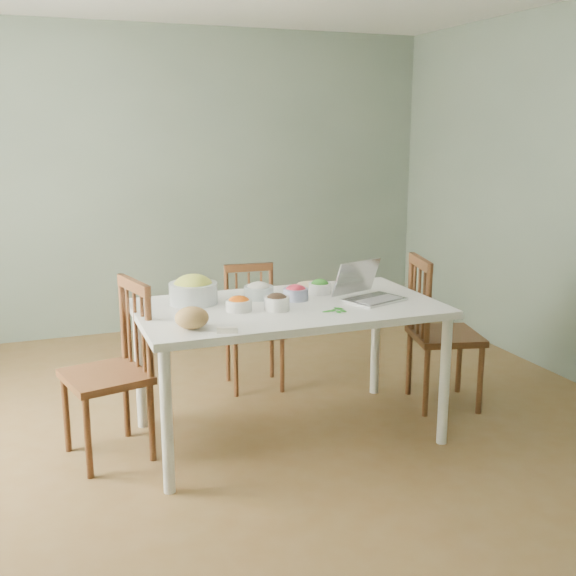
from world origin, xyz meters
name	(u,v)px	position (x,y,z in m)	size (l,w,h in m)	color
floor	(251,434)	(0.00, 0.00, 0.00)	(5.00, 5.00, 0.00)	brown
wall_back	(165,182)	(0.00, 2.50, 1.35)	(5.00, 0.00, 2.70)	slate
wall_front	(560,333)	(0.00, -2.50, 1.35)	(5.00, 0.00, 2.70)	slate
dining_table	(288,371)	(0.21, -0.08, 0.41)	(1.75, 0.98, 0.82)	white
chair_far	(254,328)	(0.27, 0.76, 0.44)	(0.39, 0.37, 0.87)	#4A2412
chair_left	(105,372)	(-0.84, 0.01, 0.50)	(0.44, 0.42, 1.01)	#4A2412
chair_right	(445,332)	(1.36, 0.01, 0.51)	(0.45, 0.43, 1.01)	#4A2412
bread_boule	(192,318)	(-0.43, -0.37, 0.88)	(0.18, 0.18, 0.11)	#B08548
butter_stick	(227,330)	(-0.28, -0.51, 0.83)	(0.11, 0.03, 0.03)	white
bowl_squash	(193,289)	(-0.30, 0.15, 0.90)	(0.28, 0.28, 0.16)	gold
bowl_carrot	(239,304)	(-0.10, -0.12, 0.86)	(0.15, 0.15, 0.08)	#E54F00
bowl_onion	(259,290)	(0.10, 0.12, 0.87)	(0.18, 0.18, 0.10)	silver
bowl_mushroom	(277,302)	(0.11, -0.17, 0.87)	(0.14, 0.14, 0.09)	black
bowl_redpep	(296,293)	(0.30, 0.01, 0.86)	(0.15, 0.15, 0.09)	#DE2741
bowl_broccoli	(320,287)	(0.50, 0.11, 0.86)	(0.14, 0.14, 0.09)	#196610
flatbread	(313,285)	(0.53, 0.29, 0.83)	(0.21, 0.21, 0.02)	beige
basil_bunch	(334,310)	(0.40, -0.31, 0.83)	(0.17, 0.17, 0.02)	#2E651D
laptop	(375,283)	(0.73, -0.18, 0.93)	(0.34, 0.31, 0.23)	silver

